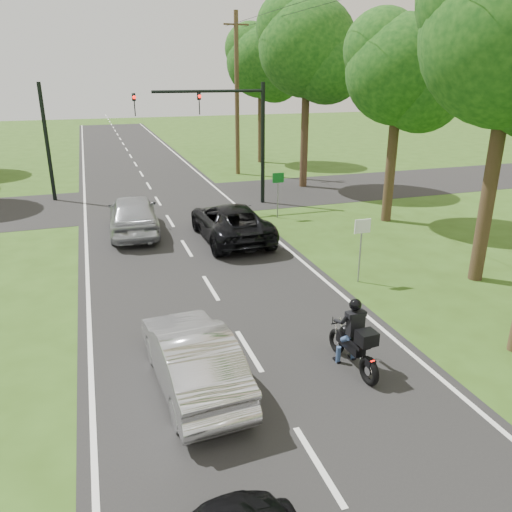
# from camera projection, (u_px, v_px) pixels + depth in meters

# --- Properties ---
(ground) EXTENTS (140.00, 140.00, 0.00)m
(ground) POSITION_uv_depth(u_px,v_px,m) (249.00, 351.00, 12.24)
(ground) COLOR #2E4C15
(ground) RESTS_ON ground
(road) EXTENTS (8.00, 100.00, 0.01)m
(road) POSITION_uv_depth(u_px,v_px,m) (178.00, 234.00, 21.15)
(road) COLOR black
(road) RESTS_ON ground
(cross_road) EXTENTS (60.00, 7.00, 0.01)m
(cross_road) POSITION_uv_depth(u_px,v_px,m) (158.00, 201.00, 26.49)
(cross_road) COLOR black
(cross_road) RESTS_ON ground
(motorcycle_rider) EXTENTS (0.57, 2.03, 1.75)m
(motorcycle_rider) POSITION_uv_depth(u_px,v_px,m) (355.00, 342.00, 11.29)
(motorcycle_rider) COLOR black
(motorcycle_rider) RESTS_ON ground
(dark_suv) EXTENTS (2.50, 5.34, 1.48)m
(dark_suv) POSITION_uv_depth(u_px,v_px,m) (231.00, 222.00, 20.19)
(dark_suv) COLOR black
(dark_suv) RESTS_ON road
(silver_sedan) EXTENTS (1.75, 4.35, 1.41)m
(silver_sedan) POSITION_uv_depth(u_px,v_px,m) (193.00, 357.00, 10.64)
(silver_sedan) COLOR #BAB9BE
(silver_sedan) RESTS_ON road
(silver_suv) EXTENTS (2.25, 5.03, 1.68)m
(silver_suv) POSITION_uv_depth(u_px,v_px,m) (133.00, 214.00, 20.92)
(silver_suv) COLOR #AFB2B8
(silver_suv) RESTS_ON road
(traffic_signal) EXTENTS (6.38, 0.44, 6.00)m
(traffic_signal) POSITION_uv_depth(u_px,v_px,m) (227.00, 123.00, 24.26)
(traffic_signal) COLOR black
(traffic_signal) RESTS_ON ground
(signal_pole_far) EXTENTS (0.20, 0.20, 6.00)m
(signal_pole_far) POSITION_uv_depth(u_px,v_px,m) (47.00, 143.00, 25.70)
(signal_pole_far) COLOR black
(signal_pole_far) RESTS_ON ground
(utility_pole_far) EXTENTS (1.60, 0.28, 10.00)m
(utility_pole_far) POSITION_uv_depth(u_px,v_px,m) (237.00, 95.00, 31.91)
(utility_pole_far) COLOR brown
(utility_pole_far) RESTS_ON ground
(sign_white) EXTENTS (0.55, 0.07, 2.12)m
(sign_white) POSITION_uv_depth(u_px,v_px,m) (362.00, 235.00, 15.73)
(sign_white) COLOR slate
(sign_white) RESTS_ON ground
(sign_green) EXTENTS (0.55, 0.07, 2.12)m
(sign_green) POSITION_uv_depth(u_px,v_px,m) (278.00, 184.00, 22.92)
(sign_green) COLOR slate
(sign_green) RESTS_ON ground
(tree_row_c) EXTENTS (4.80, 4.65, 8.76)m
(tree_row_c) POSITION_uv_depth(u_px,v_px,m) (407.00, 77.00, 20.81)
(tree_row_c) COLOR #332316
(tree_row_c) RESTS_ON ground
(tree_row_d) EXTENTS (5.76, 5.58, 10.45)m
(tree_row_d) POSITION_uv_depth(u_px,v_px,m) (314.00, 53.00, 27.29)
(tree_row_d) COLOR #332316
(tree_row_d) RESTS_ON ground
(tree_row_e) EXTENTS (5.28, 5.12, 9.61)m
(tree_row_e) POSITION_uv_depth(u_px,v_px,m) (266.00, 67.00, 35.64)
(tree_row_e) COLOR #332316
(tree_row_e) RESTS_ON ground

